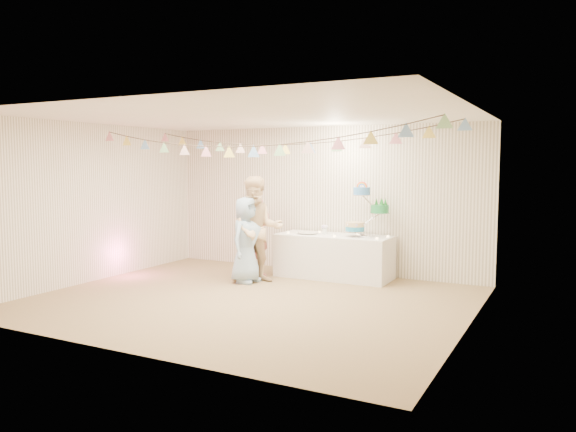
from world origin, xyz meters
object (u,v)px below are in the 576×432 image
at_px(person_adult_b, 257,229).
at_px(cake_stand, 366,210).
at_px(table, 334,256).
at_px(person_adult_a, 256,229).
at_px(person_child, 246,240).

bearing_deg(person_adult_b, cake_stand, -3.47).
height_order(table, person_adult_a, person_adult_a).
bearing_deg(person_child, cake_stand, -53.79).
distance_m(cake_stand, person_child, 2.04).
bearing_deg(person_adult_a, cake_stand, -59.35).
bearing_deg(person_adult_a, person_adult_b, -135.99).
bearing_deg(cake_stand, person_adult_b, -147.74).
height_order(cake_stand, person_adult_b, person_adult_b).
distance_m(cake_stand, person_adult_b, 1.83).
bearing_deg(person_adult_b, person_adult_a, 88.22).
bearing_deg(table, person_child, -137.64).
height_order(table, person_adult_b, person_adult_b).
distance_m(person_adult_a, person_child, 0.44).
bearing_deg(person_adult_b, table, 7.40).
xyz_separation_m(table, person_adult_a, (-1.18, -0.60, 0.47)).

